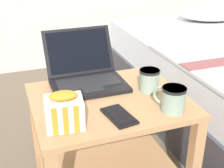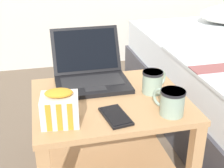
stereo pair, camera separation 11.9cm
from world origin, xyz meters
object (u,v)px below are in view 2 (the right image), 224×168
object	(u,v)px
mug_front_right	(172,101)
snack_bag	(60,108)
cell_phone	(116,116)
mug_front_left	(153,81)
laptop	(91,73)

from	to	relation	value
mug_front_right	snack_bag	bearing A→B (deg)	175.60
snack_bag	cell_phone	world-z (taller)	snack_bag
mug_front_left	cell_phone	bearing A→B (deg)	-140.94
mug_front_right	snack_bag	world-z (taller)	snack_bag
laptop	snack_bag	world-z (taller)	laptop
cell_phone	mug_front_right	bearing A→B (deg)	-6.34
cell_phone	laptop	bearing A→B (deg)	95.86
laptop	mug_front_right	distance (m)	0.42
snack_bag	cell_phone	bearing A→B (deg)	-2.37
mug_front_left	mug_front_right	size ratio (longest dim) A/B	0.98
snack_bag	cell_phone	xyz separation A→B (m)	(0.19, -0.01, -0.05)
laptop	mug_front_left	xyz separation A→B (m)	(0.23, -0.16, 0.01)
laptop	snack_bag	xyz separation A→B (m)	(-0.16, -0.32, 0.01)
mug_front_right	cell_phone	distance (m)	0.21
laptop	mug_front_right	bearing A→B (deg)	-55.79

